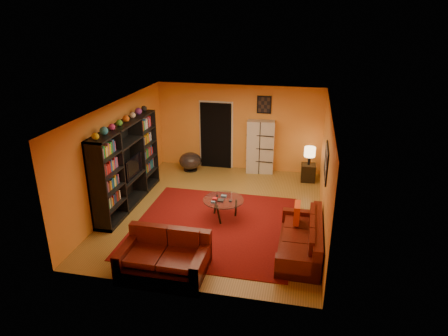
% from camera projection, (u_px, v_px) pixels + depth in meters
% --- Properties ---
extents(floor, '(6.00, 6.00, 0.00)m').
position_uv_depth(floor, '(217.00, 211.00, 9.83)').
color(floor, brown).
rests_on(floor, ground).
extents(ceiling, '(6.00, 6.00, 0.00)m').
position_uv_depth(ceiling, '(216.00, 108.00, 8.87)').
color(ceiling, white).
rests_on(ceiling, wall_back).
extents(wall_back, '(6.00, 0.00, 6.00)m').
position_uv_depth(wall_back, '(239.00, 128.00, 12.08)').
color(wall_back, orange).
rests_on(wall_back, floor).
extents(wall_front, '(6.00, 0.00, 6.00)m').
position_uv_depth(wall_front, '(175.00, 225.00, 6.62)').
color(wall_front, orange).
rests_on(wall_front, floor).
extents(wall_left, '(0.00, 6.00, 6.00)m').
position_uv_depth(wall_left, '(118.00, 155.00, 9.84)').
color(wall_left, orange).
rests_on(wall_left, floor).
extents(wall_right, '(0.00, 6.00, 6.00)m').
position_uv_depth(wall_right, '(326.00, 170.00, 8.87)').
color(wall_right, orange).
rests_on(wall_right, floor).
extents(rug, '(3.60, 3.60, 0.01)m').
position_uv_depth(rug, '(214.00, 226.00, 9.17)').
color(rug, '#520A09').
rests_on(rug, floor).
extents(doorway, '(0.95, 0.10, 2.04)m').
position_uv_depth(doorway, '(216.00, 136.00, 12.28)').
color(doorway, black).
rests_on(doorway, floor).
extents(wall_art_right, '(0.03, 1.00, 0.70)m').
position_uv_depth(wall_art_right, '(326.00, 163.00, 8.49)').
color(wall_art_right, black).
rests_on(wall_art_right, wall_right).
extents(wall_art_back, '(0.42, 0.03, 0.52)m').
position_uv_depth(wall_art_back, '(264.00, 105.00, 11.64)').
color(wall_art_back, black).
rests_on(wall_art_back, wall_back).
extents(entertainment_unit, '(0.45, 3.00, 2.10)m').
position_uv_depth(entertainment_unit, '(127.00, 165.00, 9.88)').
color(entertainment_unit, black).
rests_on(entertainment_unit, floor).
extents(tv, '(0.91, 0.12, 0.52)m').
position_uv_depth(tv, '(130.00, 167.00, 9.96)').
color(tv, black).
rests_on(tv, entertainment_unit).
extents(sofa, '(0.84, 2.05, 0.85)m').
position_uv_depth(sofa, '(304.00, 240.00, 8.08)').
color(sofa, '#480F09').
rests_on(sofa, rug).
extents(loveseat, '(1.66, 1.00, 0.85)m').
position_uv_depth(loveseat, '(165.00, 254.00, 7.62)').
color(loveseat, '#480F09').
rests_on(loveseat, rug).
extents(throw_pillow, '(0.12, 0.42, 0.42)m').
position_uv_depth(throw_pillow, '(297.00, 213.00, 8.42)').
color(throw_pillow, '#FF501C').
rests_on(throw_pillow, sofa).
extents(coffee_table, '(0.96, 0.96, 0.48)m').
position_uv_depth(coffee_table, '(223.00, 201.00, 9.36)').
color(coffee_table, silver).
rests_on(coffee_table, floor).
extents(storage_cabinet, '(0.83, 0.43, 1.61)m').
position_uv_depth(storage_cabinet, '(260.00, 147.00, 11.94)').
color(storage_cabinet, beige).
rests_on(storage_cabinet, floor).
extents(bowl_chair, '(0.68, 0.68, 0.56)m').
position_uv_depth(bowl_chair, '(190.00, 161.00, 12.27)').
color(bowl_chair, black).
rests_on(bowl_chair, floor).
extents(side_table, '(0.42, 0.42, 0.50)m').
position_uv_depth(side_table, '(308.00, 173.00, 11.52)').
color(side_table, black).
rests_on(side_table, floor).
extents(table_lamp, '(0.31, 0.31, 0.52)m').
position_uv_depth(table_lamp, '(310.00, 152.00, 11.29)').
color(table_lamp, black).
rests_on(table_lamp, side_table).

